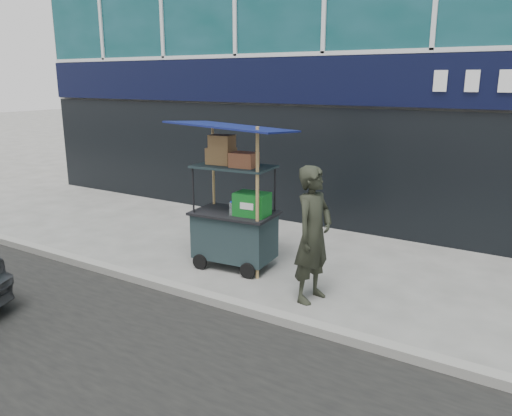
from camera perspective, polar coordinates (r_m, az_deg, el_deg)
The scene contains 4 objects.
ground at distance 7.22m, azimuth -6.40°, elevation -9.50°, with size 80.00×80.00×0.00m, color #5E5D59.
curb at distance 7.06m, azimuth -7.44°, elevation -9.60°, with size 80.00×0.18×0.12m, color gray.
vendor_cart at distance 7.86m, azimuth -2.40°, elevation -1.07°, with size 1.83×1.37×2.33m.
vendor_man at distance 6.68m, azimuth 6.55°, elevation -3.03°, with size 0.68×0.44×1.85m, color black.
Camera 1 is at (4.15, -5.13, 2.93)m, focal length 35.00 mm.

